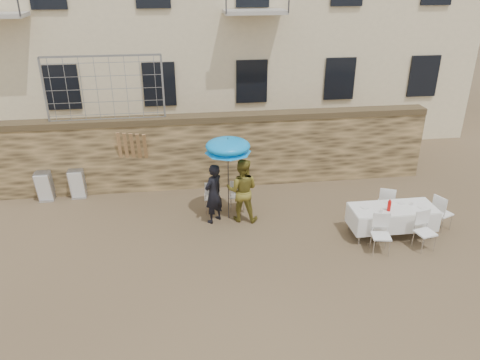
{
  "coord_description": "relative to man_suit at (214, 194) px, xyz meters",
  "views": [
    {
      "loc": [
        -1.02,
        -8.16,
        6.23
      ],
      "look_at": [
        0.4,
        2.2,
        1.4
      ],
      "focal_mm": 35.0,
      "sensor_mm": 36.0,
      "label": 1
    }
  ],
  "objects": [
    {
      "name": "chain_link_fence",
      "position": [
        -2.78,
        2.29,
        2.29
      ],
      "size": [
        3.2,
        0.06,
        1.8
      ],
      "primitive_type": null,
      "color": "gray",
      "rests_on": "stone_wall"
    },
    {
      "name": "soda_bottle",
      "position": [
        4.15,
        -1.43,
        0.09
      ],
      "size": [
        0.09,
        0.09,
        0.26
      ],
      "primitive_type": "cylinder",
      "color": "red",
      "rests_on": "banquet_table"
    },
    {
      "name": "chair_stack_right",
      "position": [
        -3.8,
        2.02,
        -0.35
      ],
      "size": [
        0.46,
        0.4,
        0.92
      ],
      "primitive_type": null,
      "color": "white",
      "rests_on": "ground"
    },
    {
      "name": "couple_chair_right",
      "position": [
        0.7,
        0.55,
        -0.33
      ],
      "size": [
        0.55,
        0.55,
        0.96
      ],
      "primitive_type": null,
      "rotation": [
        0.0,
        0.0,
        2.99
      ],
      "color": "white",
      "rests_on": "ground"
    },
    {
      "name": "table_chair_front_left",
      "position": [
        3.75,
        -2.03,
        -0.33
      ],
      "size": [
        0.56,
        0.56,
        0.96
      ],
      "primitive_type": null,
      "rotation": [
        0.0,
        0.0,
        -0.19
      ],
      "color": "white",
      "rests_on": "ground"
    },
    {
      "name": "table_chair_front_right",
      "position": [
        4.85,
        -2.03,
        -0.33
      ],
      "size": [
        0.57,
        0.57,
        0.96
      ],
      "primitive_type": null,
      "rotation": [
        0.0,
        0.0,
        0.21
      ],
      "color": "white",
      "rests_on": "ground"
    },
    {
      "name": "ground",
      "position": [
        0.22,
        -2.71,
        -0.81
      ],
      "size": [
        80.0,
        80.0,
        0.0
      ],
      "primitive_type": "plane",
      "color": "brown",
      "rests_on": "ground"
    },
    {
      "name": "banquet_table",
      "position": [
        4.35,
        -1.28,
        -0.08
      ],
      "size": [
        2.1,
        0.85,
        0.78
      ],
      "color": "white",
      "rests_on": "ground"
    },
    {
      "name": "couple_chair_left",
      "position": [
        0.0,
        0.55,
        -0.33
      ],
      "size": [
        0.49,
        0.49,
        0.96
      ],
      "primitive_type": null,
      "rotation": [
        0.0,
        0.0,
        3.11
      ],
      "color": "white",
      "rests_on": "ground"
    },
    {
      "name": "chair_stack_left",
      "position": [
        -4.7,
        2.02,
        -0.35
      ],
      "size": [
        0.46,
        0.47,
        0.92
      ],
      "primitive_type": null,
      "color": "white",
      "rests_on": "ground"
    },
    {
      "name": "man_suit",
      "position": [
        0.0,
        0.0,
        0.0
      ],
      "size": [
        0.7,
        0.69,
        1.63
      ],
      "primitive_type": "imported",
      "rotation": [
        0.0,
        0.0,
        3.88
      ],
      "color": "black",
      "rests_on": "ground"
    },
    {
      "name": "table_chair_side",
      "position": [
        5.75,
        -1.18,
        -0.33
      ],
      "size": [
        0.63,
        0.63,
        0.96
      ],
      "primitive_type": null,
      "rotation": [
        0.0,
        0.0,
        1.96
      ],
      "color": "white",
      "rests_on": "ground"
    },
    {
      "name": "wood_planks",
      "position": [
        -2.2,
        2.09,
        0.19
      ],
      "size": [
        0.7,
        0.2,
        2.0
      ],
      "primitive_type": null,
      "color": "#A37749",
      "rests_on": "ground"
    },
    {
      "name": "woman_dress",
      "position": [
        0.75,
        0.0,
        0.05
      ],
      "size": [
        0.99,
        0.85,
        1.74
      ],
      "primitive_type": "imported",
      "rotation": [
        0.0,
        0.0,
        2.88
      ],
      "color": "#A39131",
      "rests_on": "ground"
    },
    {
      "name": "table_chair_back",
      "position": [
        4.55,
        -0.48,
        -0.33
      ],
      "size": [
        0.64,
        0.64,
        0.96
      ],
      "primitive_type": null,
      "rotation": [
        0.0,
        0.0,
        2.71
      ],
      "color": "white",
      "rests_on": "ground"
    },
    {
      "name": "umbrella",
      "position": [
        0.4,
        0.1,
        1.2
      ],
      "size": [
        1.19,
        1.19,
        2.13
      ],
      "color": "#3F3F44",
      "rests_on": "ground"
    },
    {
      "name": "stone_wall",
      "position": [
        0.22,
        2.29,
        0.29
      ],
      "size": [
        13.0,
        0.5,
        2.2
      ],
      "primitive_type": "cube",
      "color": "olive",
      "rests_on": "ground"
    }
  ]
}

